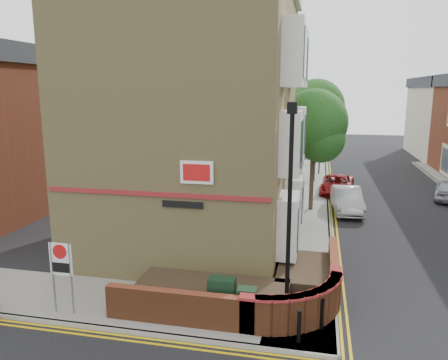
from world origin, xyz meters
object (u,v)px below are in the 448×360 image
(zone_sign, at_px, (61,265))
(silver_car_near, at_px, (347,200))
(lamppost, at_px, (289,217))
(utility_cabinet_large, at_px, (222,297))

(zone_sign, relative_size, silver_car_near, 0.53)
(lamppost, distance_m, zone_sign, 6.85)
(utility_cabinet_large, distance_m, silver_car_near, 13.69)
(zone_sign, bearing_deg, silver_car_near, 56.93)
(lamppost, height_order, silver_car_near, lamppost)
(lamppost, xyz_separation_m, zone_sign, (-6.60, -0.70, -1.70))
(utility_cabinet_large, relative_size, silver_car_near, 0.29)
(lamppost, bearing_deg, silver_car_near, 79.68)
(utility_cabinet_large, height_order, zone_sign, zone_sign)
(silver_car_near, bearing_deg, zone_sign, -127.46)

